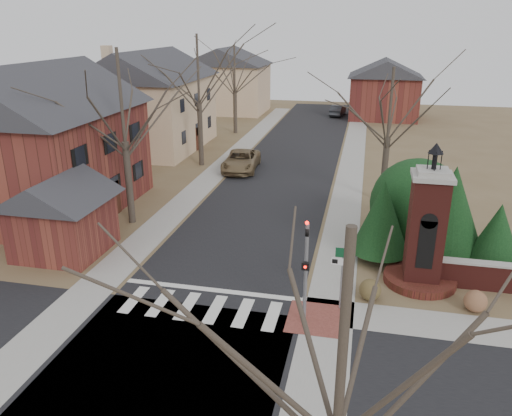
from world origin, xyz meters
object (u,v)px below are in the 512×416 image
(sign_post, at_px, (342,266))
(pickup_truck, at_px, (241,161))
(brick_gate_monument, at_px, (425,239))
(distant_car, at_px, (338,110))
(traffic_signal_pole, at_px, (306,265))

(sign_post, height_order, pickup_truck, sign_post)
(brick_gate_monument, distance_m, distant_car, 43.48)
(pickup_truck, distance_m, distant_car, 27.41)
(sign_post, bearing_deg, brick_gate_monument, 41.42)
(sign_post, xyz_separation_m, brick_gate_monument, (3.41, 3.01, 0.22))
(sign_post, bearing_deg, traffic_signal_pole, -132.43)
(brick_gate_monument, relative_size, distant_car, 1.57)
(traffic_signal_pole, xyz_separation_m, distant_car, (-1.81, 47.39, -1.91))
(traffic_signal_pole, bearing_deg, brick_gate_monument, 43.24)
(brick_gate_monument, bearing_deg, traffic_signal_pole, -136.76)
(distant_car, bearing_deg, pickup_truck, 85.04)
(sign_post, distance_m, brick_gate_monument, 4.55)
(traffic_signal_pole, height_order, distant_car, traffic_signal_pole)
(pickup_truck, bearing_deg, brick_gate_monument, -56.84)
(traffic_signal_pole, distance_m, brick_gate_monument, 6.47)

